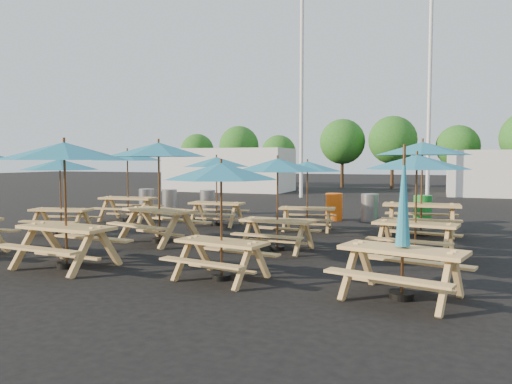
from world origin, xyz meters
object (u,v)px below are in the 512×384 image
(waste_bin_3, at_px, (334,207))
(waste_bin_5, at_px, (423,210))
(picnic_unit_7, at_px, (278,169))
(picnic_unit_11, at_px, (422,153))
(picnic_unit_1, at_px, (60,168))
(waste_bin_2, at_px, (208,202))
(picnic_unit_6, at_px, (221,177))
(picnic_unit_8, at_px, (307,170))
(picnic_unit_2, at_px, (127,159))
(picnic_unit_4, at_px, (159,154))
(waste_bin_4, at_px, (370,208))
(picnic_unit_3, at_px, (64,157))
(waste_bin_1, at_px, (170,201))
(waste_bin_0, at_px, (146,201))
(picnic_unit_5, at_px, (217,165))
(picnic_unit_9, at_px, (403,236))
(picnic_unit_10, at_px, (417,167))

(waste_bin_3, xyz_separation_m, waste_bin_5, (2.87, 0.00, 0.00))
(picnic_unit_7, relative_size, picnic_unit_11, 0.86)
(picnic_unit_1, bearing_deg, waste_bin_2, 64.54)
(picnic_unit_6, bearing_deg, picnic_unit_8, 101.49)
(picnic_unit_2, xyz_separation_m, waste_bin_3, (6.48, 2.58, -1.62))
(picnic_unit_2, relative_size, waste_bin_2, 2.78)
(picnic_unit_4, bearing_deg, picnic_unit_6, -26.81)
(picnic_unit_11, distance_m, waste_bin_4, 3.59)
(picnic_unit_1, distance_m, picnic_unit_7, 6.41)
(picnic_unit_3, relative_size, waste_bin_1, 2.82)
(picnic_unit_3, relative_size, waste_bin_0, 2.82)
(waste_bin_3, bearing_deg, picnic_unit_2, -158.33)
(picnic_unit_5, xyz_separation_m, picnic_unit_6, (3.08, -6.45, -0.12))
(picnic_unit_2, relative_size, picnic_unit_4, 0.82)
(picnic_unit_6, relative_size, waste_bin_4, 2.54)
(waste_bin_0, xyz_separation_m, waste_bin_1, (1.01, 0.04, 0.00))
(picnic_unit_6, bearing_deg, picnic_unit_9, 7.15)
(waste_bin_0, bearing_deg, picnic_unit_11, -13.35)
(picnic_unit_1, xyz_separation_m, picnic_unit_10, (9.38, -0.01, 0.08))
(picnic_unit_9, bearing_deg, picnic_unit_2, 159.49)
(picnic_unit_11, bearing_deg, waste_bin_2, 159.40)
(picnic_unit_7, distance_m, waste_bin_5, 6.87)
(picnic_unit_6, bearing_deg, picnic_unit_7, 99.64)
(picnic_unit_6, distance_m, picnic_unit_9, 3.12)
(picnic_unit_3, bearing_deg, waste_bin_0, 119.67)
(picnic_unit_11, bearing_deg, waste_bin_3, 137.59)
(picnic_unit_1, relative_size, picnic_unit_10, 0.96)
(picnic_unit_2, relative_size, picnic_unit_10, 1.03)
(picnic_unit_2, xyz_separation_m, picnic_unit_7, (6.41, -3.47, -0.24))
(picnic_unit_1, bearing_deg, waste_bin_1, 79.38)
(picnic_unit_6, distance_m, picnic_unit_11, 7.24)
(picnic_unit_10, xyz_separation_m, waste_bin_3, (-2.91, 5.77, -1.45))
(picnic_unit_7, bearing_deg, picnic_unit_6, -85.58)
(picnic_unit_2, height_order, picnic_unit_7, picnic_unit_2)
(picnic_unit_1, relative_size, picnic_unit_3, 0.92)
(picnic_unit_1, height_order, picnic_unit_3, picnic_unit_3)
(picnic_unit_7, bearing_deg, waste_bin_4, 83.80)
(picnic_unit_1, xyz_separation_m, picnic_unit_9, (9.36, -3.46, -0.89))
(waste_bin_2, bearing_deg, waste_bin_0, -176.40)
(picnic_unit_7, relative_size, waste_bin_0, 2.46)
(picnic_unit_3, distance_m, picnic_unit_5, 6.62)
(picnic_unit_2, distance_m, waste_bin_0, 3.16)
(picnic_unit_11, distance_m, waste_bin_5, 3.05)
(picnic_unit_2, distance_m, picnic_unit_3, 7.36)
(picnic_unit_5, relative_size, picnic_unit_8, 0.97)
(picnic_unit_1, height_order, waste_bin_1, picnic_unit_1)
(waste_bin_1, height_order, waste_bin_5, same)
(picnic_unit_3, xyz_separation_m, picnic_unit_10, (6.19, 3.44, -0.20))
(picnic_unit_5, bearing_deg, waste_bin_1, 139.52)
(picnic_unit_7, relative_size, picnic_unit_9, 1.00)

